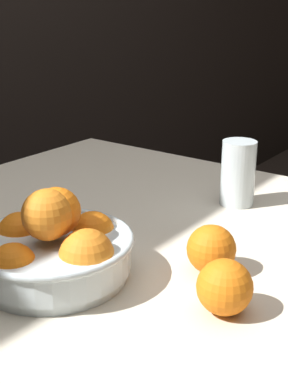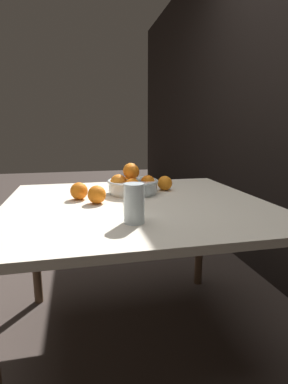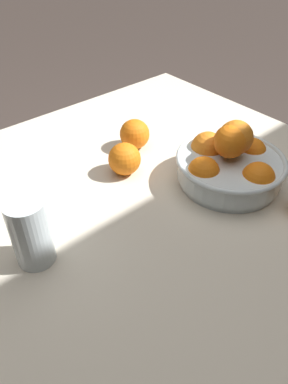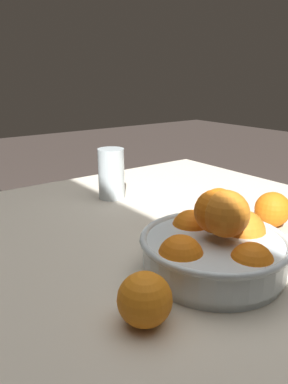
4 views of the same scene
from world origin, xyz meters
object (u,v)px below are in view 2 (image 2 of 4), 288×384
Objects in this scene: juice_glass at (134,205)px; orange_loose_near_bowl at (97,195)px; orange_loose_front at (79,191)px; orange_loose_aside at (165,183)px; fruit_bowl at (132,183)px.

juice_glass is 0.32m from orange_loose_near_bowl.
orange_loose_aside is (-0.11, 0.44, -0.00)m from orange_loose_front.
juice_glass is (0.46, -0.08, 0.01)m from fruit_bowl.
orange_loose_near_bowl reaches higher than orange_loose_aside.
juice_glass is at bearing -27.33° from orange_loose_aside.
fruit_bowl is 0.47m from juice_glass.
orange_loose_near_bowl is 1.03× the size of orange_loose_aside.
fruit_bowl reaches higher than orange_loose_near_bowl.
orange_loose_aside is at bearing 102.49° from fruit_bowl.
orange_loose_aside is at bearing 103.95° from orange_loose_front.
orange_loose_aside is (-0.50, 0.26, -0.03)m from juice_glass.
orange_loose_near_bowl is 1.00× the size of orange_loose_front.
orange_loose_near_bowl is at bearing -61.07° from orange_loose_aside.
orange_loose_near_bowl is (0.16, -0.19, -0.01)m from fruit_bowl.
fruit_bowl is at bearing 170.38° from juice_glass.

